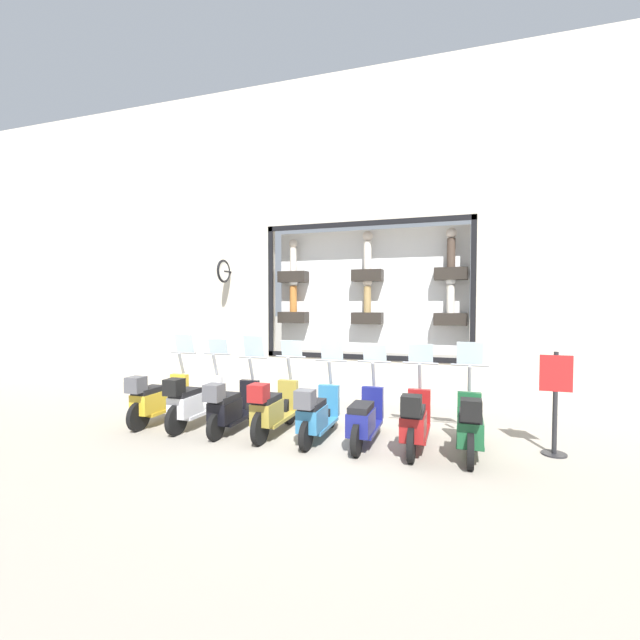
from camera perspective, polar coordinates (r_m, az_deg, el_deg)
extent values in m
plane|color=gray|center=(7.23, -0.15, -16.30)|extent=(120.00, 120.00, 0.00)
cube|color=beige|center=(16.07, -32.70, 7.56)|extent=(0.40, 15.52, 7.76)
cube|color=beige|center=(10.49, 6.14, -7.73)|extent=(0.40, 4.95, 0.96)
cube|color=beige|center=(10.97, 6.27, 21.92)|extent=(0.40, 4.95, 3.53)
cube|color=black|center=(10.29, 5.98, 12.69)|extent=(0.04, 4.95, 0.12)
cube|color=black|center=(10.21, 5.90, -4.93)|extent=(0.04, 4.95, 0.12)
cube|color=black|center=(9.90, 19.76, 3.83)|extent=(0.04, 0.12, 3.26)
cube|color=black|center=(10.90, -6.58, 3.80)|extent=(0.04, 0.12, 3.26)
cube|color=white|center=(10.68, 6.58, 3.83)|extent=(0.04, 4.71, 3.02)
cube|color=#28231E|center=(10.25, 17.05, 5.92)|extent=(0.36, 0.74, 0.28)
cylinder|color=#47382D|center=(10.30, 17.08, 8.54)|extent=(0.18, 0.18, 0.66)
sphere|color=beige|center=(10.35, 17.11, 11.03)|extent=(0.24, 0.24, 0.24)
cube|color=#28231E|center=(10.48, 6.35, 5.93)|extent=(0.36, 0.74, 0.28)
cylinder|color=silver|center=(10.52, 6.36, 8.55)|extent=(0.19, 0.19, 0.68)
sphere|color=beige|center=(10.58, 6.37, 11.06)|extent=(0.25, 0.25, 0.25)
cube|color=#28231E|center=(11.04, -3.58, 5.76)|extent=(0.36, 0.74, 0.28)
cylinder|color=silver|center=(11.08, -3.59, 8.04)|extent=(0.17, 0.17, 0.60)
sphere|color=beige|center=(11.13, -3.59, 10.14)|extent=(0.22, 0.22, 0.22)
cube|color=#28231E|center=(10.24, 16.98, 0.11)|extent=(0.36, 0.74, 0.28)
cylinder|color=silver|center=(10.23, 17.01, 2.66)|extent=(0.17, 0.17, 0.63)
sphere|color=white|center=(10.24, 17.04, 5.05)|extent=(0.23, 0.23, 0.23)
cube|color=#28231E|center=(10.46, 6.32, 0.25)|extent=(0.36, 0.74, 0.28)
cylinder|color=#9E7F4C|center=(10.46, 6.33, 2.74)|extent=(0.18, 0.18, 0.63)
sphere|color=beige|center=(10.47, 6.34, 5.09)|extent=(0.23, 0.23, 0.23)
cube|color=#28231E|center=(11.03, -3.57, 0.36)|extent=(0.36, 0.74, 0.28)
cylinder|color=#B26B2D|center=(11.02, -3.57, 2.82)|extent=(0.18, 0.18, 0.66)
sphere|color=white|center=(11.04, -3.58, 5.17)|extent=(0.24, 0.24, 0.24)
cylinder|color=black|center=(11.32, -12.28, 6.32)|extent=(0.35, 0.05, 0.05)
torus|color=black|center=(11.17, -12.74, 6.37)|extent=(0.59, 0.06, 0.59)
cylinder|color=white|center=(11.17, -12.74, 6.37)|extent=(0.49, 0.03, 0.49)
cylinder|color=black|center=(7.76, 19.23, -13.12)|extent=(0.52, 0.09, 0.52)
cylinder|color=black|center=(6.53, 19.42, -16.10)|extent=(0.52, 0.09, 0.52)
cube|color=#19512D|center=(7.15, 19.31, -14.58)|extent=(1.02, 0.38, 0.06)
cube|color=#19512D|center=(6.73, 19.40, -13.79)|extent=(0.61, 0.35, 0.36)
cube|color=black|center=(6.67, 19.42, -11.89)|extent=(0.58, 0.31, 0.10)
cube|color=#19512D|center=(7.59, 19.27, -11.15)|extent=(0.12, 0.37, 0.56)
cylinder|color=gray|center=(7.56, 19.31, -7.39)|extent=(0.20, 0.06, 0.45)
cylinder|color=gray|center=(7.60, 19.33, -5.71)|extent=(0.04, 0.61, 0.04)
cube|color=silver|center=(7.61, 19.34, -4.21)|extent=(0.10, 0.42, 0.39)
cube|color=black|center=(6.32, 19.50, -11.19)|extent=(0.28, 0.28, 0.28)
cylinder|color=black|center=(7.79, 13.13, -13.00)|extent=(0.52, 0.09, 0.52)
cylinder|color=black|center=(6.56, 12.08, -15.94)|extent=(0.52, 0.09, 0.52)
cube|color=maroon|center=(7.17, 12.65, -14.45)|extent=(1.02, 0.38, 0.06)
cube|color=maroon|center=(6.76, 12.35, -13.65)|extent=(0.61, 0.35, 0.36)
cube|color=black|center=(6.70, 12.37, -11.75)|extent=(0.58, 0.31, 0.10)
cube|color=maroon|center=(7.62, 13.09, -11.04)|extent=(0.12, 0.37, 0.56)
cylinder|color=gray|center=(7.59, 13.17, -7.29)|extent=(0.20, 0.06, 0.45)
cylinder|color=gray|center=(7.62, 13.23, -5.62)|extent=(0.04, 0.60, 0.04)
cube|color=silver|center=(7.64, 13.27, -4.33)|extent=(0.09, 0.42, 0.33)
cube|color=black|center=(6.35, 12.07, -11.05)|extent=(0.28, 0.28, 0.28)
cylinder|color=black|center=(7.91, 7.16, -12.80)|extent=(0.50, 0.09, 0.50)
cylinder|color=black|center=(6.69, 4.92, -15.64)|extent=(0.50, 0.09, 0.50)
cube|color=navy|center=(7.30, 6.14, -14.20)|extent=(1.02, 0.39, 0.06)
cube|color=navy|center=(6.89, 5.48, -13.38)|extent=(0.61, 0.35, 0.36)
cube|color=black|center=(6.83, 5.48, -11.52)|extent=(0.58, 0.31, 0.10)
cube|color=navy|center=(7.73, 7.02, -10.88)|extent=(0.12, 0.37, 0.56)
cylinder|color=gray|center=(7.70, 7.14, -7.18)|extent=(0.20, 0.06, 0.45)
cylinder|color=gray|center=(7.74, 7.25, -5.53)|extent=(0.04, 0.60, 0.04)
cube|color=silver|center=(7.76, 7.31, -4.38)|extent=(0.08, 0.42, 0.30)
cylinder|color=black|center=(8.11, 1.44, -12.50)|extent=(0.47, 0.09, 0.47)
cylinder|color=black|center=(6.90, -1.86, -15.17)|extent=(0.47, 0.09, 0.47)
cube|color=teal|center=(7.50, -0.07, -13.82)|extent=(1.02, 0.39, 0.06)
cube|color=teal|center=(7.10, -1.04, -12.98)|extent=(0.61, 0.35, 0.36)
cube|color=black|center=(7.05, -1.04, -11.18)|extent=(0.58, 0.31, 0.10)
cube|color=teal|center=(7.93, 1.19, -10.62)|extent=(0.12, 0.37, 0.56)
cylinder|color=gray|center=(7.90, 1.35, -7.02)|extent=(0.20, 0.06, 0.45)
cylinder|color=gray|center=(7.93, 1.50, -5.41)|extent=(0.04, 0.61, 0.04)
cube|color=silver|center=(7.94, 1.58, -3.98)|extent=(0.10, 0.42, 0.39)
cube|color=#4C4C51|center=(6.70, -2.01, -10.48)|extent=(0.28, 0.28, 0.28)
cylinder|color=black|center=(8.33, -4.05, -11.82)|extent=(0.55, 0.09, 0.55)
cylinder|color=black|center=(7.22, -7.97, -14.06)|extent=(0.55, 0.09, 0.55)
cube|color=olive|center=(7.77, -5.86, -12.96)|extent=(1.02, 0.38, 0.06)
cube|color=olive|center=(7.39, -7.08, -12.09)|extent=(0.61, 0.35, 0.36)
cube|color=black|center=(7.34, -7.09, -10.35)|extent=(0.58, 0.31, 0.10)
cube|color=olive|center=(8.19, -4.29, -9.94)|extent=(0.12, 0.37, 0.56)
cylinder|color=gray|center=(8.16, -4.11, -6.45)|extent=(0.20, 0.06, 0.45)
cylinder|color=gray|center=(8.19, -3.93, -4.90)|extent=(0.04, 0.60, 0.04)
cube|color=silver|center=(8.21, -3.82, -3.79)|extent=(0.08, 0.42, 0.31)
cube|color=maroon|center=(7.03, -8.20, -9.58)|extent=(0.28, 0.28, 0.28)
cylinder|color=black|center=(8.70, -8.97, -11.54)|extent=(0.46, 0.09, 0.46)
cylinder|color=black|center=(7.58, -13.72, -13.67)|extent=(0.46, 0.09, 0.46)
cube|color=black|center=(8.14, -11.17, -12.62)|extent=(1.02, 0.38, 0.06)
cube|color=black|center=(7.77, -12.57, -11.74)|extent=(0.61, 0.35, 0.36)
cube|color=black|center=(7.72, -12.58, -10.09)|extent=(0.58, 0.31, 0.10)
cube|color=black|center=(8.53, -9.36, -9.77)|extent=(0.12, 0.37, 0.56)
cylinder|color=gray|center=(8.50, -9.17, -6.42)|extent=(0.20, 0.06, 0.45)
cylinder|color=gray|center=(8.53, -8.96, -4.94)|extent=(0.04, 0.61, 0.04)
cube|color=silver|center=(8.54, -8.85, -3.47)|extent=(0.11, 0.42, 0.42)
cube|color=#4C4C51|center=(7.41, -13.96, -9.37)|extent=(0.28, 0.28, 0.28)
cylinder|color=black|center=(9.06, -13.68, -10.76)|extent=(0.54, 0.09, 0.54)
cylinder|color=black|center=(8.04, -18.59, -12.50)|extent=(0.54, 0.09, 0.54)
cube|color=silver|center=(8.54, -15.98, -11.68)|extent=(1.02, 0.38, 0.06)
cube|color=silver|center=(8.20, -17.50, -10.78)|extent=(0.61, 0.35, 0.36)
cube|color=black|center=(8.15, -17.52, -9.21)|extent=(0.58, 0.31, 0.10)
cube|color=silver|center=(8.92, -14.01, -9.02)|extent=(0.12, 0.37, 0.56)
cylinder|color=gray|center=(8.89, -13.81, -5.82)|extent=(0.20, 0.06, 0.45)
cylinder|color=gray|center=(8.92, -13.58, -4.41)|extent=(0.04, 0.61, 0.04)
cube|color=silver|center=(8.94, -13.45, -3.41)|extent=(0.08, 0.42, 0.30)
cube|color=black|center=(7.87, -18.89, -8.45)|extent=(0.28, 0.28, 0.28)
cylinder|color=black|center=(9.50, -17.86, -10.23)|extent=(0.52, 0.09, 0.52)
cylinder|color=black|center=(8.53, -23.04, -11.75)|extent=(0.52, 0.09, 0.52)
cube|color=gold|center=(9.01, -20.30, -11.04)|extent=(1.02, 0.38, 0.06)
cube|color=gold|center=(8.68, -21.89, -10.15)|extent=(0.61, 0.35, 0.36)
cube|color=black|center=(8.64, -21.91, -8.66)|extent=(0.58, 0.31, 0.10)
cube|color=gold|center=(9.37, -18.23, -8.56)|extent=(0.12, 0.37, 0.56)
cylinder|color=gray|center=(9.34, -18.01, -5.52)|extent=(0.20, 0.06, 0.45)
cylinder|color=gray|center=(9.37, -17.78, -4.17)|extent=(0.04, 0.61, 0.04)
cube|color=silver|center=(9.39, -17.65, -2.98)|extent=(0.10, 0.42, 0.38)
cube|color=#4C4C51|center=(8.37, -23.35, -7.91)|extent=(0.28, 0.28, 0.28)
cylinder|color=#232326|center=(7.67, 28.74, -15.39)|extent=(0.36, 0.36, 0.02)
cylinder|color=#232326|center=(7.48, 28.86, -9.72)|extent=(0.07, 0.07, 1.57)
cube|color=red|center=(7.38, 28.96, -6.24)|extent=(0.03, 0.45, 0.55)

